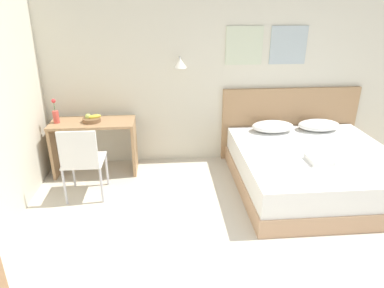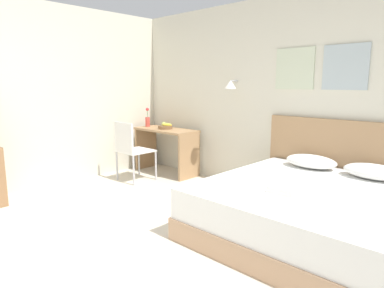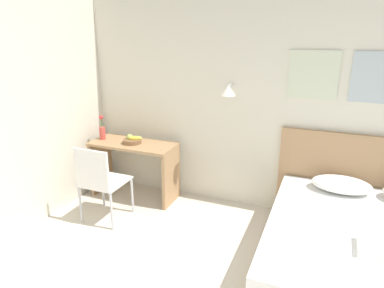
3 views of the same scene
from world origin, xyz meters
TOP-DOWN VIEW (x-y plane):
  - wall_back at (0.01, 2.92)m, footprint 5.72×0.31m
  - bed at (1.11, 1.85)m, footprint 1.96×1.97m
  - headboard at (1.11, 2.86)m, footprint 2.08×0.06m
  - pillow_left at (0.77, 2.60)m, footprint 0.61×0.37m
  - folded_towel_near_foot at (1.01, 1.55)m, footprint 0.26×0.28m
  - desk at (-1.77, 2.57)m, footprint 1.13×0.50m
  - desk_chair at (-1.78, 1.83)m, footprint 0.47×0.47m
  - fruit_bowl at (-1.77, 2.55)m, footprint 0.25×0.24m
  - flower_vase at (-2.23, 2.55)m, footprint 0.08×0.08m

SIDE VIEW (x-z plane):
  - bed at x=1.11m, z-range 0.00..0.52m
  - desk at x=-1.77m, z-range 0.14..0.90m
  - headboard at x=1.11m, z-range 0.00..1.09m
  - folded_towel_near_foot at x=1.01m, z-range 0.52..0.58m
  - desk_chair at x=-1.78m, z-range 0.09..1.02m
  - pillow_left at x=0.77m, z-range 0.52..0.67m
  - fruit_bowl at x=-1.77m, z-range 0.74..0.85m
  - flower_vase at x=-2.23m, z-range 0.71..1.04m
  - wall_back at x=0.01m, z-range 0.01..2.66m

